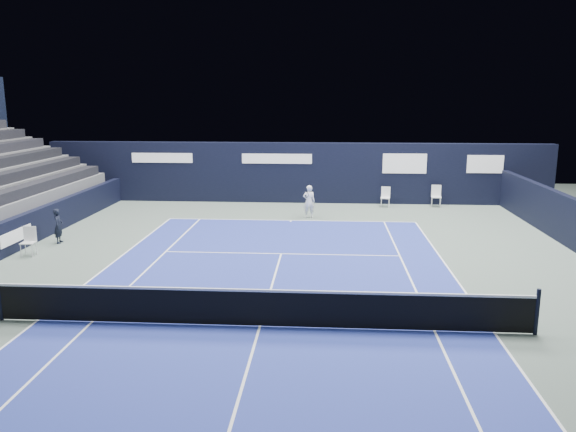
{
  "coord_description": "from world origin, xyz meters",
  "views": [
    {
      "loc": [
        1.52,
        -12.48,
        5.35
      ],
      "look_at": [
        0.22,
        6.7,
        1.3
      ],
      "focal_mm": 35.0,
      "sensor_mm": 36.0,
      "label": 1
    }
  ],
  "objects_px": {
    "tennis_net": "(260,307)",
    "tennis_player": "(309,201)",
    "folding_chair_back_a": "(386,193)",
    "folding_chair_back_b": "(436,194)",
    "line_judge_chair": "(29,239)"
  },
  "relations": [
    {
      "from": "line_judge_chair",
      "to": "tennis_net",
      "type": "relative_size",
      "value": 0.08
    },
    {
      "from": "line_judge_chair",
      "to": "tennis_player",
      "type": "relative_size",
      "value": 0.67
    },
    {
      "from": "line_judge_chair",
      "to": "tennis_player",
      "type": "bearing_deg",
      "value": 30.9
    },
    {
      "from": "tennis_net",
      "to": "tennis_player",
      "type": "height_order",
      "value": "tennis_player"
    },
    {
      "from": "tennis_net",
      "to": "tennis_player",
      "type": "distance_m",
      "value": 12.59
    },
    {
      "from": "tennis_net",
      "to": "line_judge_chair",
      "type": "bearing_deg",
      "value": 146.86
    },
    {
      "from": "folding_chair_back_a",
      "to": "tennis_net",
      "type": "height_order",
      "value": "tennis_net"
    },
    {
      "from": "folding_chair_back_a",
      "to": "line_judge_chair",
      "type": "xyz_separation_m",
      "value": [
        -13.23,
        -9.82,
        -0.1
      ]
    },
    {
      "from": "folding_chair_back_a",
      "to": "line_judge_chair",
      "type": "distance_m",
      "value": 16.48
    },
    {
      "from": "folding_chair_back_b",
      "to": "tennis_net",
      "type": "xyz_separation_m",
      "value": [
        -7.06,
        -15.69,
        -0.11
      ]
    },
    {
      "from": "folding_chair_back_a",
      "to": "tennis_net",
      "type": "bearing_deg",
      "value": -97.08
    },
    {
      "from": "folding_chair_back_b",
      "to": "line_judge_chair",
      "type": "xyz_separation_m",
      "value": [
        -15.76,
        -10.01,
        -0.05
      ]
    },
    {
      "from": "folding_chair_back_a",
      "to": "folding_chair_back_b",
      "type": "bearing_deg",
      "value": 13.32
    },
    {
      "from": "folding_chair_back_a",
      "to": "tennis_net",
      "type": "distance_m",
      "value": 16.15
    },
    {
      "from": "folding_chair_back_a",
      "to": "folding_chair_back_b",
      "type": "relative_size",
      "value": 0.93
    }
  ]
}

